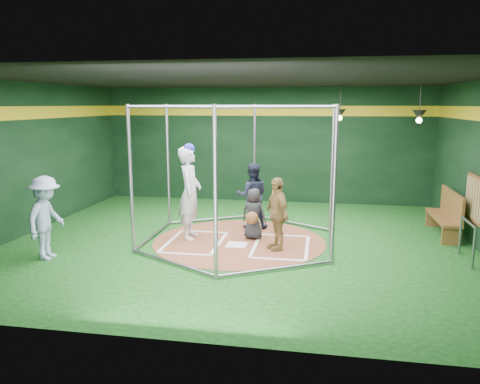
% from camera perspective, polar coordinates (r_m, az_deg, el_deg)
% --- Properties ---
extents(room_shell, '(10.10, 9.10, 3.53)m').
position_cam_1_polar(room_shell, '(10.07, -0.09, 3.57)').
color(room_shell, '#0D3A0E').
rests_on(room_shell, ground).
extents(clay_disc, '(3.80, 3.80, 0.01)m').
position_cam_1_polar(clay_disc, '(10.42, -0.10, -6.02)').
color(clay_disc, brown).
rests_on(clay_disc, ground).
extents(home_plate, '(0.43, 0.43, 0.01)m').
position_cam_1_polar(home_plate, '(10.13, -0.39, -6.44)').
color(home_plate, white).
rests_on(home_plate, clay_disc).
extents(batter_box_left, '(1.17, 1.77, 0.01)m').
position_cam_1_polar(batter_box_left, '(10.39, -5.54, -6.07)').
color(batter_box_left, white).
rests_on(batter_box_left, clay_disc).
extents(batter_box_right, '(1.17, 1.77, 0.01)m').
position_cam_1_polar(batter_box_right, '(10.06, 5.02, -6.61)').
color(batter_box_right, white).
rests_on(batter_box_right, clay_disc).
extents(batting_cage, '(4.05, 4.67, 3.00)m').
position_cam_1_polar(batting_cage, '(10.09, -0.10, 2.13)').
color(batting_cage, gray).
rests_on(batting_cage, ground).
extents(bat_rack, '(0.07, 1.25, 0.98)m').
position_cam_1_polar(bat_rack, '(10.89, 26.78, -0.80)').
color(bat_rack, brown).
rests_on(bat_rack, room_shell).
extents(pendant_lamp_near, '(0.34, 0.34, 0.90)m').
position_cam_1_polar(pendant_lamp_near, '(13.44, 12.07, 9.34)').
color(pendant_lamp_near, black).
rests_on(pendant_lamp_near, room_shell).
extents(pendant_lamp_far, '(0.34, 0.34, 0.90)m').
position_cam_1_polar(pendant_lamp_far, '(12.04, 21.02, 8.74)').
color(pendant_lamp_far, black).
rests_on(pendant_lamp_far, room_shell).
extents(batter_figure, '(0.57, 0.80, 2.14)m').
position_cam_1_polar(batter_figure, '(10.47, -6.13, -0.00)').
color(batter_figure, silver).
rests_on(batter_figure, clay_disc).
extents(visitor_leopard, '(0.78, 0.95, 1.52)m').
position_cam_1_polar(visitor_leopard, '(9.70, 4.52, -2.64)').
color(visitor_leopard, tan).
rests_on(visitor_leopard, clay_disc).
extents(catcher_figure, '(0.63, 0.63, 1.15)m').
position_cam_1_polar(catcher_figure, '(10.45, 1.65, -2.69)').
color(catcher_figure, black).
rests_on(catcher_figure, clay_disc).
extents(umpire, '(0.86, 0.72, 1.59)m').
position_cam_1_polar(umpire, '(11.34, 1.50, -0.47)').
color(umpire, black).
rests_on(umpire, clay_disc).
extents(bystander_blue, '(0.63, 1.07, 1.64)m').
position_cam_1_polar(bystander_blue, '(9.85, -22.58, -2.93)').
color(bystander_blue, '#93A8C3').
rests_on(bystander_blue, ground).
extents(dugout_bench, '(0.42, 1.80, 1.05)m').
position_cam_1_polar(dugout_bench, '(11.78, 23.93, -2.33)').
color(dugout_bench, brown).
rests_on(dugout_bench, ground).
extents(steel_railing, '(0.05, 0.93, 0.80)m').
position_cam_1_polar(steel_railing, '(10.01, 25.98, -4.69)').
color(steel_railing, gray).
rests_on(steel_railing, ground).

